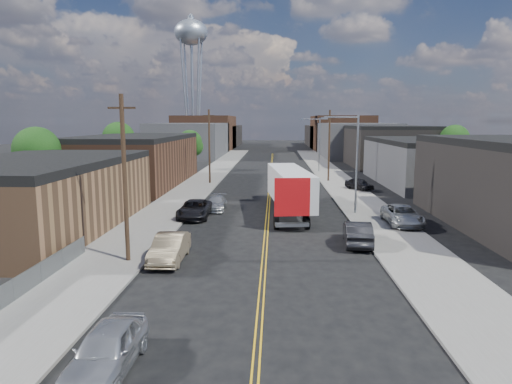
# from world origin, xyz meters

# --- Properties ---
(ground) EXTENTS (260.00, 260.00, 0.00)m
(ground) POSITION_xyz_m (0.00, 60.00, 0.00)
(ground) COLOR black
(ground) RESTS_ON ground
(centerline) EXTENTS (0.32, 120.00, 0.01)m
(centerline) POSITION_xyz_m (0.00, 45.00, 0.01)
(centerline) COLOR gold
(centerline) RESTS_ON ground
(sidewalk_left) EXTENTS (5.00, 140.00, 0.15)m
(sidewalk_left) POSITION_xyz_m (-9.50, 45.00, 0.07)
(sidewalk_left) COLOR slate
(sidewalk_left) RESTS_ON ground
(sidewalk_right) EXTENTS (5.00, 140.00, 0.15)m
(sidewalk_right) POSITION_xyz_m (9.50, 45.00, 0.07)
(sidewalk_right) COLOR slate
(sidewalk_right) RESTS_ON ground
(warehouse_tan) EXTENTS (12.00, 22.00, 5.60)m
(warehouse_tan) POSITION_xyz_m (-18.00, 18.00, 2.80)
(warehouse_tan) COLOR brown
(warehouse_tan) RESTS_ON ground
(warehouse_brown) EXTENTS (12.00, 26.00, 6.60)m
(warehouse_brown) POSITION_xyz_m (-18.00, 44.00, 3.30)
(warehouse_brown) COLOR #4F2F1F
(warehouse_brown) RESTS_ON ground
(industrial_right_b) EXTENTS (14.00, 24.00, 6.10)m
(industrial_right_b) POSITION_xyz_m (22.00, 46.00, 3.05)
(industrial_right_b) COLOR #353537
(industrial_right_b) RESTS_ON ground
(industrial_right_c) EXTENTS (14.00, 22.00, 7.60)m
(industrial_right_c) POSITION_xyz_m (22.00, 72.00, 3.80)
(industrial_right_c) COLOR black
(industrial_right_c) RESTS_ON ground
(skyline_left_a) EXTENTS (16.00, 30.00, 8.00)m
(skyline_left_a) POSITION_xyz_m (-20.00, 95.00, 4.00)
(skyline_left_a) COLOR #353537
(skyline_left_a) RESTS_ON ground
(skyline_right_a) EXTENTS (16.00, 30.00, 8.00)m
(skyline_right_a) POSITION_xyz_m (20.00, 95.00, 4.00)
(skyline_right_a) COLOR #353537
(skyline_right_a) RESTS_ON ground
(skyline_left_b) EXTENTS (16.00, 26.00, 10.00)m
(skyline_left_b) POSITION_xyz_m (-20.00, 120.00, 5.00)
(skyline_left_b) COLOR #4F2F1F
(skyline_left_b) RESTS_ON ground
(skyline_right_b) EXTENTS (16.00, 26.00, 10.00)m
(skyline_right_b) POSITION_xyz_m (20.00, 120.00, 5.00)
(skyline_right_b) COLOR #4F2F1F
(skyline_right_b) RESTS_ON ground
(skyline_left_c) EXTENTS (16.00, 40.00, 7.00)m
(skyline_left_c) POSITION_xyz_m (-20.00, 140.00, 3.50)
(skyline_left_c) COLOR black
(skyline_left_c) RESTS_ON ground
(skyline_right_c) EXTENTS (16.00, 40.00, 7.00)m
(skyline_right_c) POSITION_xyz_m (20.00, 140.00, 3.50)
(skyline_right_c) COLOR black
(skyline_right_c) RESTS_ON ground
(water_tower) EXTENTS (9.00, 9.00, 36.90)m
(water_tower) POSITION_xyz_m (-22.00, 110.00, 30.65)
(water_tower) COLOR gray
(water_tower) RESTS_ON ground
(streetlight_near) EXTENTS (3.39, 0.25, 9.00)m
(streetlight_near) POSITION_xyz_m (7.60, 25.00, 5.33)
(streetlight_near) COLOR gray
(streetlight_near) RESTS_ON ground
(streetlight_far) EXTENTS (3.39, 0.25, 9.00)m
(streetlight_far) POSITION_xyz_m (7.60, 60.00, 5.33)
(streetlight_far) COLOR gray
(streetlight_far) RESTS_ON ground
(utility_pole_left_near) EXTENTS (1.60, 0.26, 10.00)m
(utility_pole_left_near) POSITION_xyz_m (-8.20, 10.00, 5.14)
(utility_pole_left_near) COLOR black
(utility_pole_left_near) RESTS_ON ground
(utility_pole_left_far) EXTENTS (1.60, 0.26, 10.00)m
(utility_pole_left_far) POSITION_xyz_m (-8.20, 45.00, 5.14)
(utility_pole_left_far) COLOR black
(utility_pole_left_far) RESTS_ON ground
(utility_pole_right) EXTENTS (1.60, 0.26, 10.00)m
(utility_pole_right) POSITION_xyz_m (8.20, 48.00, 5.14)
(utility_pole_right) COLOR black
(utility_pole_right) RESTS_ON ground
(chainlink_fence) EXTENTS (0.05, 16.00, 1.22)m
(chainlink_fence) POSITION_xyz_m (-11.50, 3.50, 0.66)
(chainlink_fence) COLOR slate
(chainlink_fence) RESTS_ON ground
(tree_left_near) EXTENTS (4.85, 4.76, 7.91)m
(tree_left_near) POSITION_xyz_m (-23.94, 30.00, 5.18)
(tree_left_near) COLOR black
(tree_left_near) RESTS_ON ground
(tree_left_mid) EXTENTS (5.10, 5.04, 8.37)m
(tree_left_mid) POSITION_xyz_m (-23.94, 55.00, 5.48)
(tree_left_mid) COLOR black
(tree_left_mid) RESTS_ON ground
(tree_left_far) EXTENTS (4.35, 4.20, 6.97)m
(tree_left_far) POSITION_xyz_m (-13.94, 62.00, 4.57)
(tree_left_far) COLOR black
(tree_left_far) RESTS_ON ground
(tree_right_far) EXTENTS (4.85, 4.76, 7.91)m
(tree_right_far) POSITION_xyz_m (30.06, 60.00, 5.18)
(tree_right_far) COLOR black
(tree_right_far) RESTS_ON ground
(semi_truck) EXTENTS (4.13, 16.28, 4.20)m
(semi_truck) POSITION_xyz_m (1.97, 25.97, 2.39)
(semi_truck) COLOR silver
(semi_truck) RESTS_ON ground
(car_left_a) EXTENTS (1.95, 4.69, 1.59)m
(car_left_a) POSITION_xyz_m (-5.05, -2.00, 0.79)
(car_left_a) COLOR #B7B9BD
(car_left_a) RESTS_ON ground
(car_left_b) EXTENTS (1.77, 5.00, 1.64)m
(car_left_b) POSITION_xyz_m (-5.74, 10.34, 0.82)
(car_left_b) COLOR #917E5F
(car_left_b) RESTS_ON ground
(car_left_c) EXTENTS (2.66, 5.66, 1.56)m
(car_left_c) POSITION_xyz_m (-6.40, 22.89, 0.78)
(car_left_c) COLOR black
(car_left_c) RESTS_ON ground
(car_left_d) EXTENTS (1.92, 4.62, 1.33)m
(car_left_d) POSITION_xyz_m (-5.00, 26.60, 0.67)
(car_left_d) COLOR #A0A2A5
(car_left_d) RESTS_ON ground
(car_right_oncoming) EXTENTS (2.19, 5.15, 1.65)m
(car_right_oncoming) POSITION_xyz_m (6.34, 14.59, 0.83)
(car_right_oncoming) COLOR black
(car_right_oncoming) RESTS_ON ground
(car_right_lot_a) EXTENTS (2.64, 5.62, 1.55)m
(car_right_lot_a) POSITION_xyz_m (11.00, 20.41, 0.93)
(car_right_lot_a) COLOR #9FA2A3
(car_right_lot_a) RESTS_ON sidewalk_right
(car_right_lot_c) EXTENTS (3.46, 4.39, 1.40)m
(car_right_lot_c) POSITION_xyz_m (11.00, 39.58, 0.85)
(car_right_lot_c) COLOR black
(car_right_lot_c) RESTS_ON sidewalk_right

